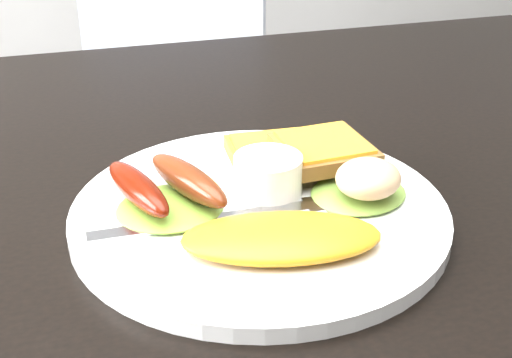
{
  "coord_description": "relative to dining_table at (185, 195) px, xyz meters",
  "views": [
    {
      "loc": [
        -0.09,
        -0.56,
        1.04
      ],
      "look_at": [
        0.04,
        -0.08,
        0.78
      ],
      "focal_mm": 50.0,
      "sensor_mm": 36.0,
      "label": 1
    }
  ],
  "objects": [
    {
      "name": "toast_b",
      "position": [
        0.11,
        -0.05,
        0.05
      ],
      "size": [
        0.08,
        0.08,
        0.01
      ],
      "primitive_type": "cube",
      "rotation": [
        0.0,
        0.0,
        0.07
      ],
      "color": "#905D2D",
      "rests_on": "toast_a"
    },
    {
      "name": "ramekin",
      "position": [
        0.06,
        -0.07,
        0.05
      ],
      "size": [
        0.07,
        0.07,
        0.03
      ],
      "primitive_type": "cylinder",
      "rotation": [
        0.0,
        0.0,
        -0.33
      ],
      "color": "white",
      "rests_on": "plate"
    },
    {
      "name": "sausage_b",
      "position": [
        -0.01,
        -0.07,
        0.05
      ],
      "size": [
        0.06,
        0.1,
        0.02
      ],
      "primitive_type": "ellipsoid",
      "rotation": [
        0.0,
        0.0,
        0.39
      ],
      "color": "maroon",
      "rests_on": "lettuce_left"
    },
    {
      "name": "omelette",
      "position": [
        0.04,
        -0.15,
        0.04
      ],
      "size": [
        0.15,
        0.1,
        0.02
      ],
      "primitive_type": "ellipsoid",
      "rotation": [
        0.0,
        0.0,
        -0.21
      ],
      "color": "gold",
      "rests_on": "plate"
    },
    {
      "name": "lettuce_left",
      "position": [
        -0.03,
        -0.08,
        0.04
      ],
      "size": [
        0.09,
        0.08,
        0.01
      ],
      "primitive_type": "ellipsoid",
      "rotation": [
        0.0,
        0.0,
        0.09
      ],
      "color": "#5D9A26",
      "rests_on": "plate"
    },
    {
      "name": "person",
      "position": [
        0.32,
        0.64,
        -0.01
      ],
      "size": [
        0.53,
        0.36,
        1.44
      ],
      "primitive_type": "imported",
      "rotation": [
        0.0,
        0.0,
        3.16
      ],
      "color": "navy",
      "rests_on": "ground"
    },
    {
      "name": "fork",
      "position": [
        -0.01,
        -0.11,
        0.03
      ],
      "size": [
        0.17,
        0.01,
        0.0
      ],
      "primitive_type": "cube",
      "rotation": [
        0.0,
        0.0,
        -0.0
      ],
      "color": "#ADAFB7",
      "rests_on": "plate"
    },
    {
      "name": "toast_a",
      "position": [
        0.08,
        -0.02,
        0.04
      ],
      "size": [
        0.08,
        0.08,
        0.01
      ],
      "primitive_type": "cube",
      "rotation": [
        0.0,
        0.0,
        -0.05
      ],
      "color": "olive",
      "rests_on": "plate"
    },
    {
      "name": "dining_table",
      "position": [
        0.0,
        0.0,
        0.0
      ],
      "size": [
        1.2,
        0.8,
        0.04
      ],
      "primitive_type": "cube",
      "color": "black",
      "rests_on": "ground"
    },
    {
      "name": "potato_salad",
      "position": [
        0.13,
        -0.11,
        0.06
      ],
      "size": [
        0.07,
        0.07,
        0.03
      ],
      "primitive_type": "ellipsoid",
      "rotation": [
        0.0,
        0.0,
        0.4
      ],
      "color": "beige",
      "rests_on": "lettuce_right"
    },
    {
      "name": "dining_chair",
      "position": [
        0.18,
        0.95,
        -0.28
      ],
      "size": [
        0.61,
        0.61,
        0.05
      ],
      "primitive_type": "cube",
      "rotation": [
        0.0,
        0.0,
        -0.43
      ],
      "color": "tan",
      "rests_on": "ground"
    },
    {
      "name": "lettuce_right",
      "position": [
        0.12,
        -0.1,
        0.04
      ],
      "size": [
        0.1,
        0.1,
        0.01
      ],
      "primitive_type": "ellipsoid",
      "rotation": [
        0.0,
        0.0,
        0.37
      ],
      "color": "#72A239",
      "rests_on": "plate"
    },
    {
      "name": "sausage_a",
      "position": [
        -0.05,
        -0.07,
        0.05
      ],
      "size": [
        0.05,
        0.1,
        0.02
      ],
      "primitive_type": "ellipsoid",
      "rotation": [
        0.0,
        0.0,
        0.3
      ],
      "color": "#611A0B",
      "rests_on": "lettuce_left"
    },
    {
      "name": "plate",
      "position": [
        0.04,
        -0.09,
        0.03
      ],
      "size": [
        0.3,
        0.3,
        0.01
      ],
      "primitive_type": "cylinder",
      "color": "white",
      "rests_on": "dining_table"
    }
  ]
}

